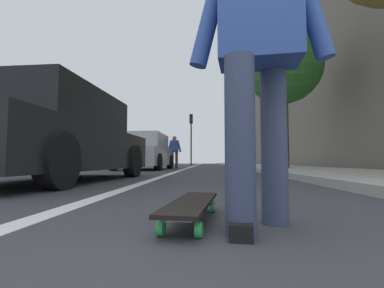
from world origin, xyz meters
name	(u,v)px	position (x,y,z in m)	size (l,w,h in m)	color
ground_plane	(210,170)	(10.00, 0.00, 0.00)	(80.00, 80.00, 0.00)	#38383D
lane_stripe_white	(194,166)	(20.00, 1.11, 0.00)	(52.00, 0.16, 0.01)	silver
sidewalk_curb	(255,166)	(18.00, -3.03, 0.06)	(52.00, 3.20, 0.11)	#9E9B93
building_facade	(276,83)	(22.00, -5.54, 6.77)	(40.00, 1.20, 13.55)	#686055
skateboard	(192,205)	(1.07, 0.20, 0.09)	(0.86, 0.30, 0.11)	green
skater_person	(258,41)	(0.92, -0.14, 0.94)	(0.44, 0.72, 1.64)	#384260
parked_car_near	(55,138)	(4.01, 2.68, 0.73)	(4.47, 2.17, 1.50)	black
parked_car_mid	(145,153)	(10.88, 2.74, 0.71)	(4.34, 2.00, 1.48)	#B7B7BC
traffic_light	(191,130)	(22.97, 1.51, 3.05)	(0.33, 0.28, 4.42)	#2D2D2D
street_tree_mid	(283,66)	(9.39, -2.63, 3.77)	(2.78, 2.78, 5.19)	brown
pedestrian_distant	(174,150)	(12.67, 1.70, 0.90)	(0.44, 0.68, 1.57)	brown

